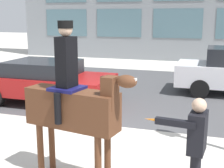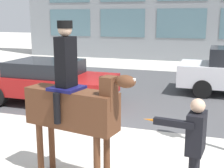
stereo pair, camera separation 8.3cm
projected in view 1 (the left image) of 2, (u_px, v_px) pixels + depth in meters
name	position (u px, v px, depth m)	size (l,w,h in m)	color
ground_plane	(113.00, 134.00, 7.39)	(80.00, 80.00, 0.00)	beige
road_surface	(151.00, 90.00, 11.81)	(21.04, 8.50, 0.01)	#444447
mounted_horse_lead	(73.00, 104.00, 5.03)	(2.00, 0.71, 2.66)	#59331E
pedestrian_bystander	(196.00, 145.00, 4.33)	(0.86, 0.43, 1.65)	black
street_car_near_lane	(46.00, 81.00, 9.92)	(4.18, 2.06, 1.36)	maroon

